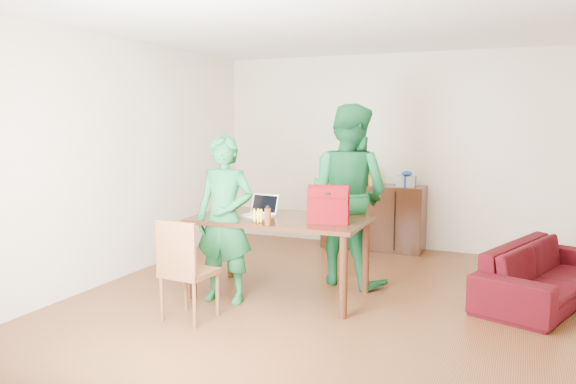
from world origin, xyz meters
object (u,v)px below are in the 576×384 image
at_px(table, 280,228).
at_px(bottle, 268,215).
at_px(person_near, 225,219).
at_px(red_bag, 328,208).
at_px(sofa, 545,273).
at_px(person_far, 349,195).
at_px(chair, 189,290).
at_px(laptop, 258,212).

height_order(table, bottle, bottle).
xyz_separation_m(person_near, red_bag, (0.98, 0.29, 0.13)).
xyz_separation_m(person_near, bottle, (0.49, -0.04, 0.08)).
bearing_deg(red_bag, bottle, -158.11).
bearing_deg(table, sofa, 18.46).
xyz_separation_m(person_far, bottle, (-0.45, -1.13, -0.08)).
distance_m(table, chair, 1.16).
distance_m(bottle, sofa, 2.83).
bearing_deg(person_near, laptop, 54.47).
height_order(table, person_near, person_near).
distance_m(person_near, person_far, 1.44).
xyz_separation_m(laptop, red_bag, (0.77, -0.04, 0.10)).
bearing_deg(bottle, chair, -134.20).
xyz_separation_m(person_near, laptop, (0.20, 0.33, 0.03)).
xyz_separation_m(table, red_bag, (0.54, -0.08, 0.25)).
bearing_deg(person_far, bottle, 83.83).
bearing_deg(person_far, sofa, -159.79).
bearing_deg(table, chair, -117.82).
distance_m(table, person_near, 0.58).
bearing_deg(table, red_bag, -8.96).
distance_m(person_near, sofa, 3.23).
bearing_deg(bottle, person_far, 68.31).
height_order(person_far, sofa, person_far).
xyz_separation_m(person_far, sofa, (2.00, 0.16, -0.70)).
distance_m(chair, bottle, 1.00).
xyz_separation_m(table, person_far, (0.50, 0.72, 0.27)).
bearing_deg(laptop, chair, -99.94).
distance_m(chair, red_bag, 1.52).
bearing_deg(person_far, table, 70.74).
height_order(laptop, bottle, laptop).
xyz_separation_m(table, bottle, (0.05, -0.41, 0.19)).
height_order(chair, laptop, laptop).
distance_m(chair, person_near, 0.81).
bearing_deg(laptop, red_bag, 2.13).
relative_size(person_near, laptop, 5.05).
bearing_deg(person_near, person_far, 45.00).
xyz_separation_m(laptop, sofa, (2.73, 0.92, -0.58)).
relative_size(chair, laptop, 2.85).
bearing_deg(sofa, laptop, 129.02).
bearing_deg(chair, red_bag, 45.49).
xyz_separation_m(chair, red_bag, (1.02, 0.88, 0.69)).
bearing_deg(laptop, table, 13.47).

